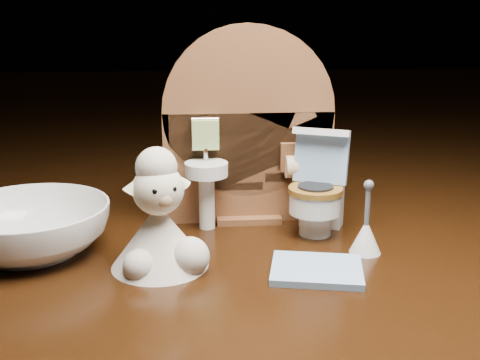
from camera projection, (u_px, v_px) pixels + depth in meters
name	position (u px, v px, depth m)	size (l,w,h in m)	color
backdrop_panel	(247.00, 137.00, 0.46)	(0.13, 0.05, 0.15)	brown
toy_toilet	(318.00, 194.00, 0.44)	(0.05, 0.05, 0.08)	white
bath_mat	(317.00, 270.00, 0.38)	(0.06, 0.05, 0.00)	#84A7CC
toilet_brush	(366.00, 234.00, 0.41)	(0.02, 0.02, 0.05)	white
plush_lamb	(160.00, 226.00, 0.38)	(0.06, 0.06, 0.08)	beige
ceramic_bowl	(30.00, 229.00, 0.41)	(0.11, 0.11, 0.03)	white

